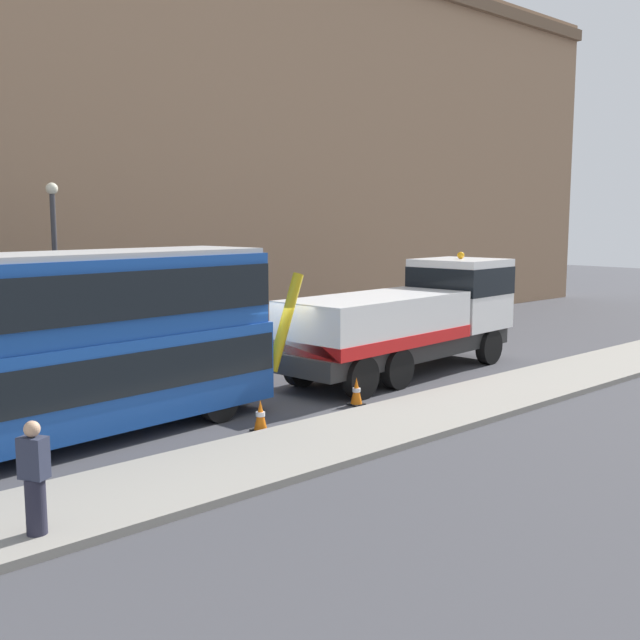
{
  "coord_description": "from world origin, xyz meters",
  "views": [
    {
      "loc": [
        -11.95,
        -15.52,
        4.75
      ],
      "look_at": [
        1.73,
        -0.45,
        2.0
      ],
      "focal_mm": 42.01,
      "sensor_mm": 36.0,
      "label": 1
    }
  ],
  "objects_px": {
    "double_decker_bus": "(36,343)",
    "traffic_cone_near_bus": "(260,416)",
    "street_lamp": "(55,262)",
    "traffic_cone_midway": "(356,392)",
    "recovery_tow_truck": "(412,316)",
    "pedestrian_onlooker": "(35,479)"
  },
  "relations": [
    {
      "from": "double_decker_bus",
      "to": "traffic_cone_midway",
      "type": "bearing_deg",
      "value": -18.31
    },
    {
      "from": "double_decker_bus",
      "to": "street_lamp",
      "type": "xyz_separation_m",
      "value": [
        3.44,
        7.05,
        1.24
      ]
    },
    {
      "from": "recovery_tow_truck",
      "to": "pedestrian_onlooker",
      "type": "height_order",
      "value": "recovery_tow_truck"
    },
    {
      "from": "double_decker_bus",
      "to": "traffic_cone_near_bus",
      "type": "relative_size",
      "value": 15.53
    },
    {
      "from": "double_decker_bus",
      "to": "recovery_tow_truck",
      "type": "bearing_deg",
      "value": -4.7
    },
    {
      "from": "recovery_tow_truck",
      "to": "double_decker_bus",
      "type": "bearing_deg",
      "value": 175.3
    },
    {
      "from": "recovery_tow_truck",
      "to": "street_lamp",
      "type": "height_order",
      "value": "street_lamp"
    },
    {
      "from": "pedestrian_onlooker",
      "to": "street_lamp",
      "type": "relative_size",
      "value": 0.29
    },
    {
      "from": "pedestrian_onlooker",
      "to": "recovery_tow_truck",
      "type": "bearing_deg",
      "value": -10.93
    },
    {
      "from": "double_decker_bus",
      "to": "street_lamp",
      "type": "bearing_deg",
      "value": 59.07
    },
    {
      "from": "traffic_cone_midway",
      "to": "street_lamp",
      "type": "relative_size",
      "value": 0.12
    },
    {
      "from": "recovery_tow_truck",
      "to": "traffic_cone_midway",
      "type": "distance_m",
      "value": 4.83
    },
    {
      "from": "traffic_cone_midway",
      "to": "recovery_tow_truck",
      "type": "bearing_deg",
      "value": 23.32
    },
    {
      "from": "pedestrian_onlooker",
      "to": "street_lamp",
      "type": "bearing_deg",
      "value": 35.97
    },
    {
      "from": "traffic_cone_near_bus",
      "to": "traffic_cone_midway",
      "type": "xyz_separation_m",
      "value": [
        3.29,
        0.24,
        0.0
      ]
    },
    {
      "from": "pedestrian_onlooker",
      "to": "traffic_cone_near_bus",
      "type": "bearing_deg",
      "value": -7.2
    },
    {
      "from": "recovery_tow_truck",
      "to": "traffic_cone_midway",
      "type": "xyz_separation_m",
      "value": [
        -4.24,
        -1.83,
        -1.42
      ]
    },
    {
      "from": "traffic_cone_midway",
      "to": "street_lamp",
      "type": "height_order",
      "value": "street_lamp"
    },
    {
      "from": "traffic_cone_near_bus",
      "to": "traffic_cone_midway",
      "type": "height_order",
      "value": "same"
    },
    {
      "from": "double_decker_bus",
      "to": "street_lamp",
      "type": "height_order",
      "value": "street_lamp"
    },
    {
      "from": "recovery_tow_truck",
      "to": "double_decker_bus",
      "type": "relative_size",
      "value": 0.91
    },
    {
      "from": "recovery_tow_truck",
      "to": "street_lamp",
      "type": "relative_size",
      "value": 1.75
    }
  ]
}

